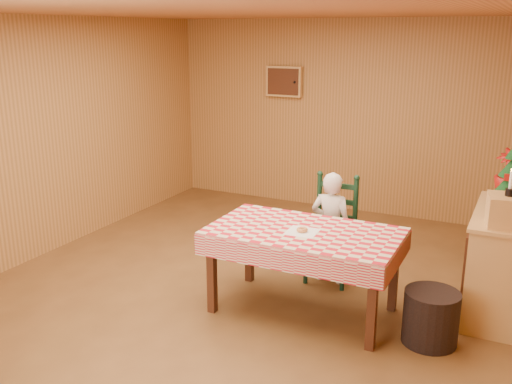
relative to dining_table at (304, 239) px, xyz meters
The scene contains 12 objects.
ground 0.94m from the dining_table, 168.00° to the left, with size 6.00×6.00×0.00m, color brown.
cabin_walls 1.46m from the dining_table, 133.51° to the left, with size 5.10×6.05×2.65m.
dining_table is the anchor object (origin of this frame).
ladder_chair 0.81m from the dining_table, 90.00° to the left, with size 0.44×0.40×1.08m.
seated_child 0.74m from the dining_table, 90.00° to the left, with size 0.41×0.27×1.12m, color silver.
napkin 0.10m from the dining_table, 90.00° to the right, with size 0.26×0.26×0.00m, color white.
donut 0.11m from the dining_table, 90.00° to the right, with size 0.10×0.10×0.03m, color #CD8349.
shelf_unit 1.77m from the dining_table, 26.72° to the left, with size 0.54×1.24×0.93m.
crate 1.66m from the dining_table, 13.84° to the left, with size 0.30×0.30×0.25m, color tan.
flower_arrangement 2.08m from the dining_table, 41.29° to the left, with size 0.25×0.25×0.45m, color maroon.
candle_set 1.71m from the dining_table, 13.84° to the left, with size 0.07×0.07×0.22m.
storage_bin 1.22m from the dining_table, ahead, with size 0.44×0.44×0.44m, color black.
Camera 1 is at (2.30, -4.50, 2.44)m, focal length 40.00 mm.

